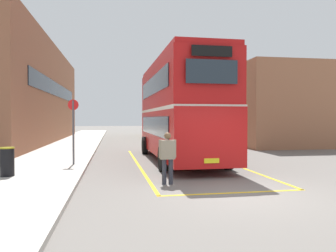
{
  "coord_description": "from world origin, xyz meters",
  "views": [
    {
      "loc": [
        -3.43,
        -8.31,
        2.04
      ],
      "look_at": [
        -0.33,
        10.33,
        1.61
      ],
      "focal_mm": 35.15,
      "sensor_mm": 36.0,
      "label": 1
    }
  ],
  "objects_px": {
    "single_deck_bus": "(163,122)",
    "bus_stop_sign": "(73,125)",
    "pedestrian_boarding": "(167,155)",
    "double_decker_bus": "(179,109)",
    "litter_bin": "(7,162)"
  },
  "relations": [
    {
      "from": "litter_bin",
      "to": "double_decker_bus",
      "type": "bearing_deg",
      "value": 31.99
    },
    {
      "from": "double_decker_bus",
      "to": "pedestrian_boarding",
      "type": "bearing_deg",
      "value": -104.86
    },
    {
      "from": "double_decker_bus",
      "to": "litter_bin",
      "type": "bearing_deg",
      "value": -148.01
    },
    {
      "from": "single_deck_bus",
      "to": "bus_stop_sign",
      "type": "bearing_deg",
      "value": -107.85
    },
    {
      "from": "pedestrian_boarding",
      "to": "single_deck_bus",
      "type": "bearing_deg",
      "value": 81.62
    },
    {
      "from": "single_deck_bus",
      "to": "litter_bin",
      "type": "height_order",
      "value": "single_deck_bus"
    },
    {
      "from": "pedestrian_boarding",
      "to": "bus_stop_sign",
      "type": "height_order",
      "value": "bus_stop_sign"
    },
    {
      "from": "litter_bin",
      "to": "bus_stop_sign",
      "type": "relative_size",
      "value": 0.35
    },
    {
      "from": "single_deck_bus",
      "to": "pedestrian_boarding",
      "type": "relative_size",
      "value": 6.09
    },
    {
      "from": "single_deck_bus",
      "to": "bus_stop_sign",
      "type": "relative_size",
      "value": 3.66
    },
    {
      "from": "single_deck_bus",
      "to": "bus_stop_sign",
      "type": "distance_m",
      "value": 23.36
    },
    {
      "from": "bus_stop_sign",
      "to": "pedestrian_boarding",
      "type": "bearing_deg",
      "value": -51.01
    },
    {
      "from": "double_decker_bus",
      "to": "bus_stop_sign",
      "type": "distance_m",
      "value": 5.1
    },
    {
      "from": "double_decker_bus",
      "to": "single_deck_bus",
      "type": "distance_m",
      "value": 20.8
    },
    {
      "from": "pedestrian_boarding",
      "to": "bus_stop_sign",
      "type": "xyz_separation_m",
      "value": [
        -3.29,
        4.06,
        0.83
      ]
    }
  ]
}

